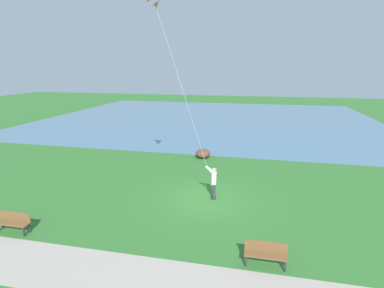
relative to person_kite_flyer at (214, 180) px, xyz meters
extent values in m
plane|color=#33702D|center=(-0.23, 0.35, -1.05)|extent=(120.00, 120.00, 0.00)
cube|color=teal|center=(25.80, 4.35, -1.04)|extent=(36.00, 44.00, 0.01)
cube|color=#ADA393|center=(-6.82, 2.35, -1.04)|extent=(2.66, 32.02, 0.02)
cube|color=#232328|center=(-0.12, -0.01, -1.02)|extent=(0.12, 0.24, 0.06)
cylinder|color=#383842|center=(-0.12, -0.03, -0.60)|extent=(0.14, 0.14, 0.82)
cube|color=#232328|center=(0.12, 0.00, -1.02)|extent=(0.12, 0.24, 0.06)
cylinder|color=#383842|center=(0.12, -0.02, -0.60)|extent=(0.14, 0.14, 0.82)
cube|color=white|center=(0.00, -0.02, 0.11)|extent=(0.41, 0.23, 0.60)
sphere|color=beige|center=(0.00, -0.02, 0.57)|extent=(0.22, 0.22, 0.22)
ellipsoid|color=olive|center=(0.00, -0.04, 0.61)|extent=(0.23, 0.23, 0.13)
cylinder|color=white|center=(-0.09, 0.20, 0.56)|extent=(0.33, 0.54, 0.43)
cylinder|color=white|center=(0.08, 0.20, 0.56)|extent=(0.36, 0.52, 0.43)
sphere|color=beige|center=(-0.01, 0.36, 0.69)|extent=(0.10, 0.10, 0.10)
pyramid|color=red|center=(0.06, 2.67, 8.94)|extent=(1.41, 1.22, 0.40)
cone|color=orange|center=(-0.10, 2.92, 8.66)|extent=(0.28, 0.28, 0.22)
cylinder|color=black|center=(-0.10, 2.92, 8.77)|extent=(1.03, 0.67, 0.02)
cylinder|color=silver|center=(-0.06, 1.64, 4.65)|extent=(0.10, 2.57, 7.92)
cube|color=brown|center=(-5.18, -2.64, -0.60)|extent=(0.45, 1.50, 0.05)
cube|color=brown|center=(-4.99, -2.64, -0.37)|extent=(0.05, 1.50, 0.40)
cube|color=#2D2D33|center=(-5.33, -3.31, -0.82)|extent=(0.06, 0.06, 0.45)
cube|color=#2D2D33|center=(-5.01, -3.31, -0.82)|extent=(0.06, 0.06, 0.45)
cube|color=#2D2D33|center=(-5.34, -1.97, -0.82)|extent=(0.06, 0.06, 0.45)
cube|color=#2D2D33|center=(-5.02, -1.97, -0.82)|extent=(0.06, 0.06, 0.45)
cube|color=brown|center=(-5.26, 7.86, -0.60)|extent=(0.45, 1.50, 0.05)
cube|color=brown|center=(-5.07, 7.86, -0.37)|extent=(0.05, 1.50, 0.40)
cube|color=#2D2D33|center=(-5.42, 7.19, -0.82)|extent=(0.06, 0.06, 0.45)
cube|color=#2D2D33|center=(-5.10, 7.19, -0.82)|extent=(0.06, 0.06, 0.45)
cube|color=#2D2D33|center=(-5.11, 8.53, -0.82)|extent=(0.06, 0.06, 0.45)
ellipsoid|color=brown|center=(7.18, 1.91, -0.71)|extent=(1.26, 1.14, 0.68)
camera|label=1|loc=(-14.64, -2.09, 5.83)|focal=27.67mm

